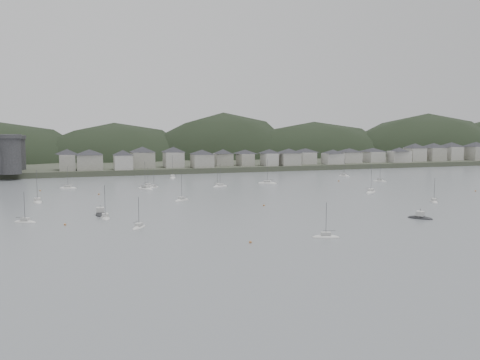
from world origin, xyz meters
name	(u,v)px	position (x,y,z in m)	size (l,w,h in m)	color
ground	(329,231)	(0.00, 0.00, 0.00)	(900.00, 900.00, 0.00)	slate
far_shore_land	(155,158)	(0.00, 295.00, 1.50)	(900.00, 250.00, 3.00)	#383D2D
forested_ridge	(166,177)	(4.83, 269.40, -11.28)	(851.55, 103.94, 102.57)	black
waterfront_town	(264,156)	(50.59, 183.34, 8.66)	(451.48, 28.46, 12.92)	gray
sailboat_lead	(68,188)	(-64.75, 118.99, 0.18)	(7.97, 4.74, 10.40)	silver
moored_fleet	(278,193)	(16.52, 75.82, 0.18)	(240.43, 163.59, 13.28)	silver
motor_launch_near	(420,218)	(34.39, 8.69, 0.30)	(6.62, 7.40, 3.76)	black
motor_launch_far	(100,214)	(-55.02, 44.71, 0.29)	(3.54, 8.32, 3.94)	black
mooring_buoys	(252,202)	(-2.29, 53.72, 0.15)	(173.67, 126.41, 0.70)	#B06F3A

